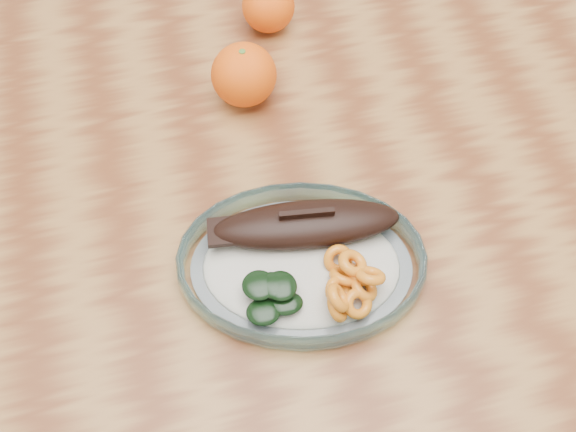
{
  "coord_description": "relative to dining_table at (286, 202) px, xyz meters",
  "views": [
    {
      "loc": [
        -0.13,
        -0.52,
        1.45
      ],
      "look_at": [
        -0.02,
        -0.1,
        0.77
      ],
      "focal_mm": 45.0,
      "sensor_mm": 36.0,
      "label": 1
    }
  ],
  "objects": [
    {
      "name": "orange_right",
      "position": [
        0.03,
        0.23,
        0.13
      ],
      "size": [
        0.07,
        0.07,
        0.07
      ],
      "primitive_type": "sphere",
      "color": "#F63E05",
      "rests_on": "dining_table"
    },
    {
      "name": "dining_table",
      "position": [
        0.0,
        0.0,
        0.0
      ],
      "size": [
        1.2,
        0.8,
        0.75
      ],
      "color": "brown",
      "rests_on": "ground"
    },
    {
      "name": "ground",
      "position": [
        0.0,
        0.0,
        -0.65
      ],
      "size": [
        3.0,
        3.0,
        0.0
      ],
      "primitive_type": "plane",
      "color": "slate",
      "rests_on": "ground"
    },
    {
      "name": "plated_meal",
      "position": [
        -0.02,
        -0.15,
        0.12
      ],
      "size": [
        0.59,
        0.59,
        0.08
      ],
      "rotation": [
        0.0,
        0.0,
        -0.24
      ],
      "color": "white",
      "rests_on": "dining_table"
    },
    {
      "name": "orange_left",
      "position": [
        -0.03,
        0.11,
        0.14
      ],
      "size": [
        0.08,
        0.08,
        0.08
      ],
      "primitive_type": "sphere",
      "color": "#F63E05",
      "rests_on": "dining_table"
    }
  ]
}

